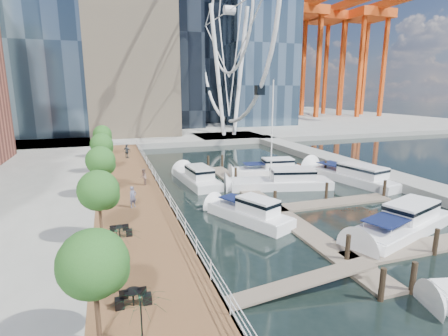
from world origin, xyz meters
The scene contains 18 objects.
ground centered at (0.00, 0.00, 0.00)m, with size 520.00×520.00×0.00m, color black.
boardwalk centered at (-9.00, 15.00, 0.50)m, with size 6.00×60.00×1.00m, color brown.
seawall centered at (-6.00, 15.00, 0.50)m, with size 0.25×60.00×1.00m, color #595954.
land_far centered at (0.00, 102.00, 0.50)m, with size 200.00×114.00×1.00m, color gray.
breakwater centered at (20.00, 20.00, 0.50)m, with size 4.00×60.00×1.00m, color gray.
pier centered at (14.00, 52.00, 0.50)m, with size 14.00×12.00×1.00m, color gray.
railing centered at (-6.10, 15.00, 1.52)m, with size 0.10×60.00×1.05m, color white, non-canonical shape.
floating_docks centered at (7.97, 9.98, 0.49)m, with size 16.00×34.00×2.60m.
ferris_wheel centered at (14.00, 52.00, 25.92)m, with size 5.80×45.60×47.80m.
port_cranes centered at (67.67, 95.67, 20.00)m, with size 40.00×52.00×38.00m.
street_trees centered at (-11.40, 14.00, 4.29)m, with size 2.60×42.60×4.60m.
cafe_tables centered at (-10.40, -2.00, 1.37)m, with size 2.50×13.70×0.74m.
yacht_foreground centered at (9.82, 0.56, 0.00)m, with size 3.12×11.63×2.15m, color white, non-canonical shape.
pedestrian_near centered at (-9.01, 9.90, 1.88)m, with size 0.64×0.42×1.76m, color #53566F.
pedestrian_mid centered at (-7.48, 16.67, 1.84)m, with size 0.82×0.64×1.68m, color #7C5D55.
pedestrian_far centered at (-8.24, 32.01, 1.97)m, with size 1.14×0.47×1.94m, color #373E44.
moored_yachts centered at (7.22, 13.63, 0.00)m, with size 22.62×35.05×11.50m.
cafe_seating centered at (-10.25, -6.74, 2.20)m, with size 3.48×14.09×2.59m.
Camera 1 is at (-10.54, -18.51, 10.46)m, focal length 28.00 mm.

